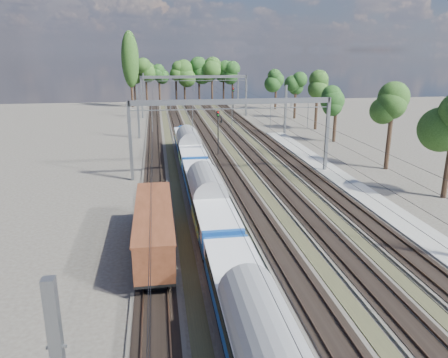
{
  "coord_description": "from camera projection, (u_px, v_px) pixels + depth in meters",
  "views": [
    {
      "loc": [
        -8.48,
        -18.85,
        14.27
      ],
      "look_at": [
        -2.55,
        19.44,
        2.8
      ],
      "focal_mm": 35.0,
      "sensor_mm": 36.0,
      "label": 1
    }
  ],
  "objects": [
    {
      "name": "catenary",
      "position": [
        210.0,
        100.0,
        71.31
      ],
      "size": [
        25.65,
        130.0,
        9.0
      ],
      "color": "slate",
      "rests_on": "ground"
    },
    {
      "name": "track_bed",
      "position": [
        215.0,
        148.0,
        65.77
      ],
      "size": [
        21.0,
        130.0,
        0.34
      ],
      "color": "#47423A",
      "rests_on": "ground"
    },
    {
      "name": "poplar",
      "position": [
        130.0,
        60.0,
        110.52
      ],
      "size": [
        4.4,
        4.4,
        19.04
      ],
      "color": "black",
      "rests_on": "ground"
    },
    {
      "name": "platform",
      "position": [
        366.0,
        196.0,
        43.82
      ],
      "size": [
        3.0,
        70.0,
        0.3
      ],
      "primitive_type": "cube",
      "color": "gray",
      "rests_on": "ground"
    },
    {
      "name": "signal_far",
      "position": [
        233.0,
        99.0,
        94.12
      ],
      "size": [
        0.45,
        0.42,
        6.52
      ],
      "rotation": [
        0.0,
        0.0,
        -0.28
      ],
      "color": "black",
      "rests_on": "ground"
    },
    {
      "name": "freight_boxcar",
      "position": [
        154.0,
        227.0,
        31.46
      ],
      "size": [
        2.66,
        12.82,
        3.31
      ],
      "color": "black",
      "rests_on": "ground"
    },
    {
      "name": "signal_near",
      "position": [
        218.0,
        128.0,
        60.24
      ],
      "size": [
        0.44,
        0.41,
        6.28
      ],
      "rotation": [
        0.0,
        0.0,
        -0.33
      ],
      "color": "black",
      "rests_on": "ground"
    },
    {
      "name": "tree_belt",
      "position": [
        228.0,
        75.0,
        107.62
      ],
      "size": [
        40.11,
        101.83,
        12.24
      ],
      "color": "black",
      "rests_on": "ground"
    },
    {
      "name": "emu_train",
      "position": [
        207.0,
        193.0,
        37.33
      ],
      "size": [
        2.92,
        61.86,
        4.28
      ],
      "color": "black",
      "rests_on": "ground"
    },
    {
      "name": "worker",
      "position": [
        221.0,
        120.0,
        87.53
      ],
      "size": [
        0.52,
        0.67,
        1.64
      ],
      "primitive_type": "imported",
      "rotation": [
        0.0,
        0.0,
        1.8
      ],
      "color": "black",
      "rests_on": "ground"
    },
    {
      "name": "ground",
      "position": [
        327.0,
        330.0,
        23.15
      ],
      "size": [
        220.0,
        220.0,
        0.0
      ],
      "primitive_type": "plane",
      "color": "#47423A",
      "rests_on": "ground"
    }
  ]
}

